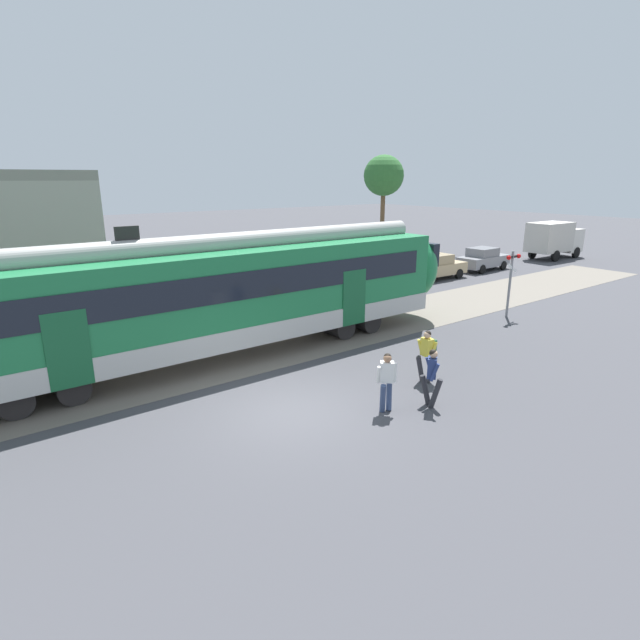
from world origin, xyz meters
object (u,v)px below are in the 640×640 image
(parked_car_tan, at_px, (436,266))
(crossing_signal, at_px, (511,273))
(pedestrian_yellow, at_px, (427,352))
(parked_car_grey, at_px, (483,259))
(parked_car_white, at_px, (380,276))
(box_truck, at_px, (554,238))
(pedestrian_navy, at_px, (432,374))
(pedestrian_white, at_px, (387,378))

(parked_car_tan, height_order, crossing_signal, crossing_signal)
(pedestrian_yellow, relative_size, crossing_signal, 0.56)
(parked_car_grey, xyz_separation_m, crossing_signal, (-9.26, -7.94, 1.23))
(parked_car_white, distance_m, crossing_signal, 7.75)
(pedestrian_yellow, distance_m, box_truck, 28.75)
(pedestrian_yellow, distance_m, parked_car_white, 13.19)
(crossing_signal, bearing_deg, pedestrian_yellow, -161.86)
(parked_car_tan, bearing_deg, crossing_signal, -118.92)
(pedestrian_navy, bearing_deg, parked_car_tan, 39.92)
(pedestrian_navy, bearing_deg, parked_car_white, 51.68)
(pedestrian_yellow, bearing_deg, pedestrian_white, -163.62)
(pedestrian_navy, distance_m, parked_car_grey, 22.63)
(pedestrian_navy, bearing_deg, crossing_signal, 22.34)
(parked_car_white, xyz_separation_m, box_truck, (18.69, 0.15, 0.79))
(parked_car_tan, bearing_deg, pedestrian_navy, -140.08)
(parked_car_white, xyz_separation_m, crossing_signal, (0.67, -7.62, 1.23))
(pedestrian_white, distance_m, parked_car_grey, 23.40)
(pedestrian_white, distance_m, box_truck, 31.27)
(pedestrian_white, relative_size, parked_car_white, 0.41)
(pedestrian_yellow, bearing_deg, pedestrian_navy, -134.88)
(pedestrian_white, relative_size, crossing_signal, 0.56)
(parked_car_white, xyz_separation_m, parked_car_tan, (5.02, 0.24, 0.00))
(parked_car_white, bearing_deg, box_truck, 0.46)
(parked_car_grey, relative_size, crossing_signal, 1.35)
(parked_car_tan, distance_m, parked_car_grey, 4.92)
(pedestrian_white, height_order, parked_car_white, pedestrian_white)
(pedestrian_yellow, xyz_separation_m, parked_car_tan, (13.04, 10.71, -0.21))
(pedestrian_yellow, relative_size, parked_car_grey, 0.41)
(parked_car_grey, height_order, box_truck, box_truck)
(parked_car_white, bearing_deg, pedestrian_white, -133.05)
(parked_car_tan, bearing_deg, pedestrian_yellow, -140.61)
(parked_car_grey, distance_m, crossing_signal, 12.26)
(pedestrian_yellow, bearing_deg, parked_car_grey, 31.00)
(pedestrian_yellow, distance_m, parked_car_tan, 16.87)
(pedestrian_yellow, bearing_deg, crossing_signal, 18.14)
(crossing_signal, bearing_deg, pedestrian_white, -162.24)
(pedestrian_white, xyz_separation_m, box_truck, (29.14, 11.33, 0.61))
(pedestrian_yellow, height_order, parked_car_grey, pedestrian_yellow)
(parked_car_tan, height_order, parked_car_grey, same)
(crossing_signal, bearing_deg, parked_car_white, 95.05)
(pedestrian_yellow, xyz_separation_m, parked_car_white, (8.02, 10.47, -0.21))
(crossing_signal, bearing_deg, parked_car_tan, 61.08)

